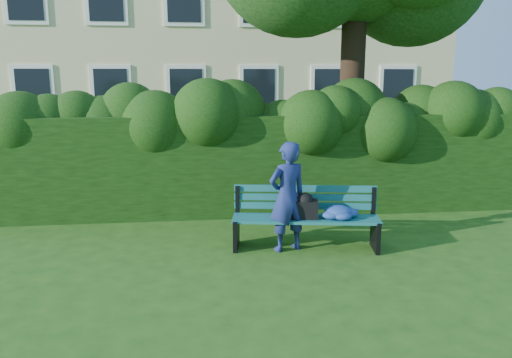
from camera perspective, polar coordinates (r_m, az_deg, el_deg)
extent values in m
plane|color=#224C16|center=(7.26, 0.56, -8.34)|extent=(80.00, 80.00, 0.00)
cube|color=white|center=(17.51, -24.08, 9.23)|extent=(1.30, 0.08, 1.60)
cube|color=black|center=(17.48, -24.11, 9.22)|extent=(1.05, 0.04, 1.35)
cube|color=white|center=(16.97, -16.21, 9.73)|extent=(1.30, 0.08, 1.60)
cube|color=black|center=(16.93, -16.23, 9.72)|extent=(1.05, 0.04, 1.35)
cube|color=white|center=(16.75, -7.97, 10.06)|extent=(1.30, 0.08, 1.60)
cube|color=black|center=(16.71, -7.97, 10.05)|extent=(1.05, 0.04, 1.35)
cube|color=white|center=(16.87, 0.34, 10.18)|extent=(1.30, 0.08, 1.60)
cube|color=black|center=(16.83, 0.36, 10.18)|extent=(1.05, 0.04, 1.35)
cube|color=white|center=(17.33, 8.37, 10.11)|extent=(1.30, 0.08, 1.60)
cube|color=black|center=(17.29, 8.40, 10.10)|extent=(1.05, 0.04, 1.35)
cube|color=white|center=(18.10, 15.84, 9.86)|extent=(1.30, 0.08, 1.60)
cube|color=black|center=(18.06, 15.89, 9.85)|extent=(1.05, 0.04, 1.35)
cube|color=white|center=(16.89, -8.25, 19.59)|extent=(1.30, 0.08, 1.60)
cube|color=black|center=(16.86, -8.26, 19.61)|extent=(1.05, 0.04, 1.35)
cube|color=white|center=(17.02, 0.35, 19.65)|extent=(1.30, 0.08, 1.60)
cube|color=black|center=(16.98, 0.37, 19.67)|extent=(1.05, 0.04, 1.35)
cube|color=white|center=(17.47, 8.66, 19.32)|extent=(1.30, 0.08, 1.60)
cube|color=black|center=(17.43, 8.70, 19.34)|extent=(1.05, 0.04, 1.35)
cube|color=white|center=(18.23, 16.36, 18.67)|extent=(1.30, 0.08, 1.60)
cube|color=black|center=(18.20, 16.41, 18.69)|extent=(1.05, 0.04, 1.35)
cube|color=black|center=(9.14, -1.17, 1.75)|extent=(10.00, 1.00, 1.80)
cylinder|color=black|center=(10.34, 10.94, 11.59)|extent=(0.48, 0.48, 4.98)
cube|color=#104D53|center=(7.12, 5.79, -4.98)|extent=(2.12, 0.43, 0.04)
cube|color=#104D53|center=(7.24, 5.74, -4.71)|extent=(2.12, 0.43, 0.04)
cube|color=#104D53|center=(7.35, 5.68, -4.44)|extent=(2.12, 0.43, 0.04)
cube|color=#104D53|center=(7.47, 5.63, -4.18)|extent=(2.12, 0.43, 0.04)
cube|color=#104D53|center=(7.51, 5.62, -3.06)|extent=(2.11, 0.37, 0.10)
cube|color=#104D53|center=(7.49, 5.63, -2.08)|extent=(2.11, 0.37, 0.10)
cube|color=#104D53|center=(7.47, 5.65, -1.09)|extent=(2.11, 0.37, 0.10)
cube|color=black|center=(7.37, -2.26, -6.21)|extent=(0.14, 0.50, 0.44)
cube|color=black|center=(7.50, -2.13, -2.47)|extent=(0.07, 0.07, 0.45)
cube|color=black|center=(7.26, -2.31, -4.68)|extent=(0.13, 0.42, 0.05)
cube|color=black|center=(7.49, 13.48, -6.25)|extent=(0.14, 0.50, 0.44)
cube|color=black|center=(7.62, 13.27, -2.57)|extent=(0.07, 0.07, 0.45)
cube|color=black|center=(7.38, 13.64, -4.74)|extent=(0.13, 0.42, 0.05)
cube|color=white|center=(7.23, 2.93, -4.44)|extent=(0.20, 0.16, 0.02)
cube|color=black|center=(7.25, 5.60, -3.43)|extent=(0.40, 0.31, 0.26)
imported|color=navy|center=(7.13, 3.61, -2.04)|extent=(0.68, 0.56, 1.59)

